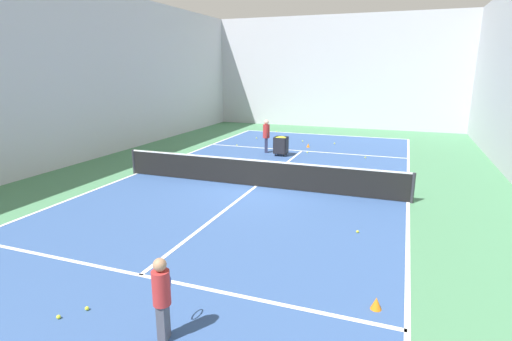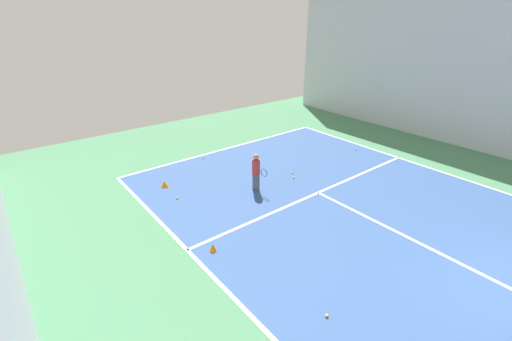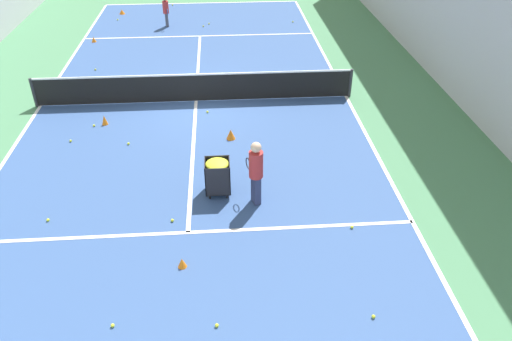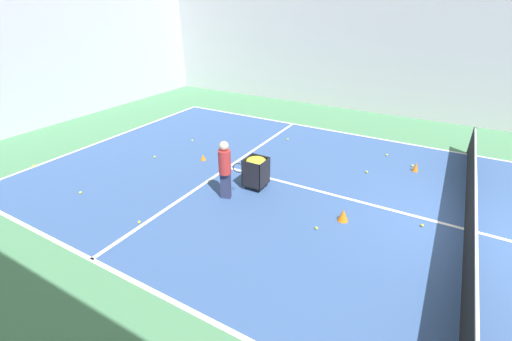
# 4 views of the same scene
# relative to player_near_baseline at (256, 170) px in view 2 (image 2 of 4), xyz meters

# --- Properties ---
(line_baseline_near) EXTENTS (9.98, 0.10, 0.00)m
(line_baseline_near) POSITION_rel_player_near_baseline_xyz_m (-1.52, -3.93, -0.76)
(line_baseline_near) COLOR white
(line_baseline_near) RESTS_ON ground
(line_service_near) EXTENTS (9.98, 0.10, 0.00)m
(line_service_near) POSITION_rel_player_near_baseline_xyz_m (-1.52, 1.48, -0.76)
(line_service_near) COLOR white
(line_service_near) RESTS_ON ground
(player_near_baseline) EXTENTS (0.31, 0.60, 1.34)m
(player_near_baseline) POSITION_rel_player_near_baseline_xyz_m (0.00, 0.00, 0.00)
(player_near_baseline) COLOR #4C4C56
(player_near_baseline) RESTS_ON ground
(training_cone_3) EXTENTS (0.28, 0.28, 0.22)m
(training_cone_3) POSITION_rel_player_near_baseline_xyz_m (2.38, -2.19, -0.66)
(training_cone_3) COLOR orange
(training_cone_3) RESTS_ON ground
(training_cone_4) EXTENTS (0.19, 0.19, 0.22)m
(training_cone_4) POSITION_rel_player_near_baseline_xyz_m (2.96, 1.92, -0.66)
(training_cone_4) COLOR orange
(training_cone_4) RESTS_ON ground
(tennis_ball_1) EXTENTS (0.07, 0.07, 0.07)m
(tennis_ball_1) POSITION_rel_player_near_baseline_xyz_m (0.00, -3.57, -0.73)
(tennis_ball_1) COLOR yellow
(tennis_ball_1) RESTS_ON ground
(tennis_ball_5) EXTENTS (0.07, 0.07, 0.07)m
(tennis_ball_5) POSITION_rel_player_near_baseline_xyz_m (2.44, -1.13, -0.73)
(tennis_ball_5) COLOR yellow
(tennis_ball_5) RESTS_ON ground
(tennis_ball_8) EXTENTS (0.07, 0.07, 0.07)m
(tennis_ball_8) POSITION_rel_player_near_baseline_xyz_m (2.28, 5.15, -0.73)
(tennis_ball_8) COLOR yellow
(tennis_ball_8) RESTS_ON ground
(tennis_ball_14) EXTENTS (0.07, 0.07, 0.07)m
(tennis_ball_14) POSITION_rel_player_near_baseline_xyz_m (-1.91, -0.18, -0.73)
(tennis_ball_14) COLOR yellow
(tennis_ball_14) RESTS_ON ground
(tennis_ball_15) EXTENTS (0.07, 0.07, 0.07)m
(tennis_ball_15) POSITION_rel_player_near_baseline_xyz_m (-1.65, 0.17, -0.73)
(tennis_ball_15) COLOR yellow
(tennis_ball_15) RESTS_ON ground
(tennis_ball_16) EXTENTS (0.07, 0.07, 0.07)m
(tennis_ball_16) POSITION_rel_player_near_baseline_xyz_m (-5.85, -0.19, -0.73)
(tennis_ball_16) COLOR yellow
(tennis_ball_16) RESTS_ON ground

